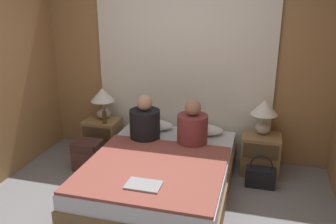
{
  "coord_description": "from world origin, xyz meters",
  "views": [
    {
      "loc": [
        1.03,
        -2.91,
        2.23
      ],
      "look_at": [
        0.0,
        0.9,
        0.89
      ],
      "focal_mm": 38.0,
      "sensor_mm": 36.0,
      "label": 1
    }
  ],
  "objects_px": {
    "nightstand_left": "(103,137)",
    "laptop_on_bed": "(144,185)",
    "nightstand_right": "(260,154)",
    "person_left_in_bed": "(145,122)",
    "pillow_left": "(154,125)",
    "lamp_right": "(264,112)",
    "bed": "(161,175)",
    "lamp_left": "(103,99)",
    "backpack_on_floor": "(88,154)",
    "person_right_in_bed": "(192,127)",
    "beer_bottle_on_left_stand": "(105,117)",
    "pillow_right": "(203,130)",
    "handbag_on_floor": "(260,177)"
  },
  "relations": [
    {
      "from": "nightstand_left",
      "to": "pillow_right",
      "type": "xyz_separation_m",
      "value": [
        1.43,
        0.06,
        0.24
      ]
    },
    {
      "from": "lamp_right",
      "to": "laptop_on_bed",
      "type": "bearing_deg",
      "value": -124.96
    },
    {
      "from": "pillow_right",
      "to": "laptop_on_bed",
      "type": "xyz_separation_m",
      "value": [
        -0.31,
        -1.52,
        -0.02
      ]
    },
    {
      "from": "backpack_on_floor",
      "to": "handbag_on_floor",
      "type": "relative_size",
      "value": 0.97
    },
    {
      "from": "person_right_in_bed",
      "to": "beer_bottle_on_left_stand",
      "type": "relative_size",
      "value": 2.5
    },
    {
      "from": "lamp_left",
      "to": "lamp_right",
      "type": "relative_size",
      "value": 1.0
    },
    {
      "from": "beer_bottle_on_left_stand",
      "to": "backpack_on_floor",
      "type": "height_order",
      "value": "beer_bottle_on_left_stand"
    },
    {
      "from": "pillow_left",
      "to": "backpack_on_floor",
      "type": "height_order",
      "value": "pillow_left"
    },
    {
      "from": "backpack_on_floor",
      "to": "lamp_left",
      "type": "bearing_deg",
      "value": 91.38
    },
    {
      "from": "pillow_left",
      "to": "person_right_in_bed",
      "type": "relative_size",
      "value": 0.92
    },
    {
      "from": "nightstand_left",
      "to": "pillow_right",
      "type": "height_order",
      "value": "pillow_right"
    },
    {
      "from": "nightstand_left",
      "to": "handbag_on_floor",
      "type": "relative_size",
      "value": 1.26
    },
    {
      "from": "lamp_left",
      "to": "handbag_on_floor",
      "type": "height_order",
      "value": "lamp_left"
    },
    {
      "from": "person_left_in_bed",
      "to": "person_right_in_bed",
      "type": "xyz_separation_m",
      "value": [
        0.61,
        0.0,
        -0.0
      ]
    },
    {
      "from": "nightstand_right",
      "to": "person_left_in_bed",
      "type": "bearing_deg",
      "value": -168.01
    },
    {
      "from": "lamp_right",
      "to": "beer_bottle_on_left_stand",
      "type": "xyz_separation_m",
      "value": [
        -2.08,
        -0.18,
        -0.2
      ]
    },
    {
      "from": "bed",
      "to": "person_left_in_bed",
      "type": "distance_m",
      "value": 0.74
    },
    {
      "from": "pillow_right",
      "to": "person_right_in_bed",
      "type": "height_order",
      "value": "person_right_in_bed"
    },
    {
      "from": "pillow_left",
      "to": "backpack_on_floor",
      "type": "distance_m",
      "value": 0.96
    },
    {
      "from": "bed",
      "to": "nightstand_left",
      "type": "relative_size",
      "value": 4.0
    },
    {
      "from": "nightstand_left",
      "to": "laptop_on_bed",
      "type": "distance_m",
      "value": 1.85
    },
    {
      "from": "nightstand_left",
      "to": "person_left_in_bed",
      "type": "relative_size",
      "value": 0.88
    },
    {
      "from": "nightstand_right",
      "to": "person_left_in_bed",
      "type": "height_order",
      "value": "person_left_in_bed"
    },
    {
      "from": "nightstand_right",
      "to": "pillow_right",
      "type": "relative_size",
      "value": 0.98
    },
    {
      "from": "nightstand_right",
      "to": "pillow_right",
      "type": "bearing_deg",
      "value": 175.11
    },
    {
      "from": "nightstand_right",
      "to": "backpack_on_floor",
      "type": "bearing_deg",
      "value": -167.25
    },
    {
      "from": "pillow_left",
      "to": "person_right_in_bed",
      "type": "xyz_separation_m",
      "value": [
        0.61,
        -0.37,
        0.17
      ]
    },
    {
      "from": "bed",
      "to": "nightstand_right",
      "type": "relative_size",
      "value": 4.0
    },
    {
      "from": "nightstand_left",
      "to": "lamp_left",
      "type": "xyz_separation_m",
      "value": [
        -0.0,
        0.07,
        0.55
      ]
    },
    {
      "from": "pillow_left",
      "to": "laptop_on_bed",
      "type": "distance_m",
      "value": 1.57
    },
    {
      "from": "lamp_right",
      "to": "laptop_on_bed",
      "type": "height_order",
      "value": "lamp_right"
    },
    {
      "from": "nightstand_right",
      "to": "lamp_left",
      "type": "bearing_deg",
      "value": 178.21
    },
    {
      "from": "bed",
      "to": "person_left_in_bed",
      "type": "relative_size",
      "value": 3.53
    },
    {
      "from": "pillow_left",
      "to": "backpack_on_floor",
      "type": "bearing_deg",
      "value": -143.05
    },
    {
      "from": "laptop_on_bed",
      "to": "handbag_on_floor",
      "type": "xyz_separation_m",
      "value": [
        1.09,
        1.11,
        -0.34
      ]
    },
    {
      "from": "nightstand_left",
      "to": "beer_bottle_on_left_stand",
      "type": "distance_m",
      "value": 0.38
    },
    {
      "from": "person_right_in_bed",
      "to": "beer_bottle_on_left_stand",
      "type": "height_order",
      "value": "person_right_in_bed"
    },
    {
      "from": "lamp_left",
      "to": "bed",
      "type": "bearing_deg",
      "value": -37.81
    },
    {
      "from": "person_left_in_bed",
      "to": "person_right_in_bed",
      "type": "height_order",
      "value": "person_left_in_bed"
    },
    {
      "from": "pillow_left",
      "to": "laptop_on_bed",
      "type": "bearing_deg",
      "value": -76.46
    },
    {
      "from": "pillow_left",
      "to": "nightstand_left",
      "type": "bearing_deg",
      "value": -175.11
    },
    {
      "from": "person_right_in_bed",
      "to": "backpack_on_floor",
      "type": "xyz_separation_m",
      "value": [
        -1.34,
        -0.19,
        -0.44
      ]
    },
    {
      "from": "lamp_right",
      "to": "lamp_left",
      "type": "bearing_deg",
      "value": 180.0
    },
    {
      "from": "nightstand_right",
      "to": "laptop_on_bed",
      "type": "height_order",
      "value": "nightstand_right"
    },
    {
      "from": "nightstand_right",
      "to": "pillow_left",
      "type": "relative_size",
      "value": 0.98
    },
    {
      "from": "bed",
      "to": "lamp_right",
      "type": "xyz_separation_m",
      "value": [
        1.09,
        0.85,
        0.59
      ]
    },
    {
      "from": "nightstand_left",
      "to": "pillow_left",
      "type": "relative_size",
      "value": 0.98
    },
    {
      "from": "bed",
      "to": "backpack_on_floor",
      "type": "bearing_deg",
      "value": 165.05
    },
    {
      "from": "pillow_left",
      "to": "beer_bottle_on_left_stand",
      "type": "distance_m",
      "value": 0.68
    },
    {
      "from": "bed",
      "to": "beer_bottle_on_left_stand",
      "type": "height_order",
      "value": "beer_bottle_on_left_stand"
    }
  ]
}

